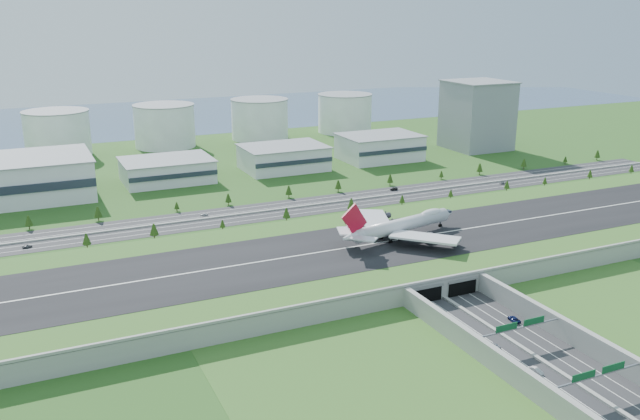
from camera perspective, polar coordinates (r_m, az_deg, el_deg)
name	(u,v)px	position (r m, az deg, el deg)	size (l,w,h in m)	color
ground	(383,258)	(321.55, 5.34, -4.08)	(1200.00, 1200.00, 0.00)	#234816
airfield_deck	(383,250)	(320.04, 5.36, -3.40)	(520.00, 100.00, 9.20)	gray
underpass_road	(528,343)	(246.76, 17.08, -10.66)	(38.80, 120.40, 8.00)	#28282B
sign_gantry_near	(520,328)	(248.08, 16.48, -9.54)	(38.70, 0.70, 9.80)	gray
sign_gantry_far	(598,376)	(226.39, 22.37, -12.84)	(38.70, 0.70, 9.80)	gray
north_expressway	(304,207)	(402.16, -1.39, 0.29)	(560.00, 36.00, 0.12)	#28282B
tree_row	(316,197)	(404.97, -0.37, 1.09)	(498.10, 48.62, 8.34)	#3D2819
hangar_mid_a	(167,170)	(471.04, -12.76, 3.27)	(58.00, 42.00, 15.00)	silver
hangar_mid_b	(284,158)	(494.46, -3.09, 4.41)	(58.00, 42.00, 17.00)	silver
hangar_mid_c	(380,147)	(528.17, 5.03, 5.27)	(58.00, 42.00, 19.00)	silver
office_tower	(477,115)	(581.25, 13.09, 7.76)	(46.00, 46.00, 55.00)	gray
fuel_tank_a	(58,134)	(578.57, -21.23, 6.02)	(50.00, 50.00, 35.00)	silver
fuel_tank_b	(165,126)	(589.38, -12.95, 6.90)	(50.00, 50.00, 35.00)	silver
fuel_tank_c	(260,119)	(611.91, -5.09, 7.61)	(50.00, 50.00, 35.00)	silver
fuel_tank_d	(345,113)	(644.95, 2.10, 8.13)	(50.00, 50.00, 35.00)	silver
bay_water	(164,116)	(763.55, -12.99, 7.74)	(1200.00, 260.00, 0.06)	#3B5171
boeing_747	(401,225)	(324.37, 6.85, -1.27)	(70.97, 66.39, 22.22)	silver
car_0	(495,345)	(248.08, 14.53, -10.96)	(1.67, 4.16, 1.42)	#ADAEB2
car_1	(537,370)	(235.97, 17.77, -12.75)	(1.70, 4.87, 1.60)	silver
car_2	(514,319)	(268.61, 16.02, -8.82)	(2.82, 6.11, 1.70)	#0E1848
car_4	(27,246)	(363.34, -23.43, -2.82)	(1.87, 4.64, 1.58)	#515156
car_5	(394,189)	(440.09, 6.24, 1.76)	(1.74, 4.98, 1.64)	black
car_6	(503,183)	(470.09, 15.16, 2.23)	(2.35, 5.09, 1.42)	#A5A6AA
car_7	(204,215)	(389.75, -9.77, -0.38)	(1.88, 4.62, 1.34)	silver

